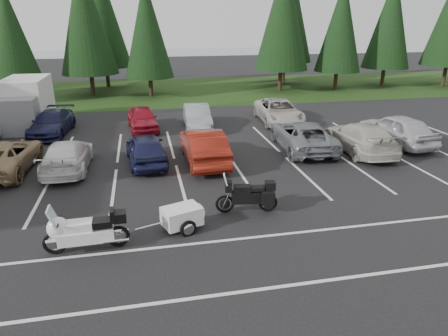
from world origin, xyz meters
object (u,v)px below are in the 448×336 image
car_far_2 (142,118)px  car_far_4 (279,111)px  car_far_1 (52,123)px  car_near_8 (397,129)px  adventure_motorcycle (247,193)px  car_far_3 (197,117)px  car_near_4 (146,149)px  car_near_3 (67,156)px  car_near_6 (303,135)px  car_near_2 (4,156)px  car_near_5 (203,146)px  car_near_7 (360,137)px  cargo_trailer (182,218)px  box_truck (24,104)px  touring_motorcycle (85,228)px

car_far_2 → car_far_4: size_ratio=0.77×
car_far_1 → car_far_4: 13.96m
car_near_8 → car_far_4: 7.51m
car_far_4 → adventure_motorcycle: bearing=-110.0°
car_far_3 → car_near_8: bearing=-25.8°
car_near_4 → adventure_motorcycle: bearing=114.3°
car_near_3 → car_near_6: size_ratio=0.87×
car_near_2 → car_far_1: car_near_2 is taller
car_near_5 → car_far_3: bearing=-96.7°
car_near_6 → car_near_7: car_near_7 is taller
car_near_7 → adventure_motorcycle: (-7.40, -5.47, -0.02)m
cargo_trailer → box_truck: bearing=99.5°
car_near_6 → car_far_4: bearing=-92.0°
car_far_4 → car_near_8: bearing=-48.0°
box_truck → touring_motorcycle: box_truck is taller
touring_motorcycle → cargo_trailer: (2.85, 0.66, -0.35)m
car_near_2 → touring_motorcycle: touring_motorcycle is taller
car_near_6 → touring_motorcycle: size_ratio=1.96×
car_near_2 → car_near_8: 19.51m
car_near_8 → car_far_1: bearing=-23.2°
car_near_2 → car_far_3: car_far_3 is taller
car_far_2 → car_far_4: car_far_4 is taller
car_near_8 → car_far_3: size_ratio=1.12×
touring_motorcycle → cargo_trailer: size_ratio=1.56×
car_near_8 → car_far_2: bearing=-29.3°
car_near_5 → car_far_1: size_ratio=1.05×
car_near_3 → car_near_7: car_near_7 is taller
box_truck → touring_motorcycle: 16.58m
car_far_1 → cargo_trailer: 14.32m
car_far_2 → touring_motorcycle: (-1.82, -13.55, 0.06)m
touring_motorcycle → car_far_3: bearing=66.9°
car_far_3 → car_near_3: bearing=-135.3°
car_near_4 → car_far_1: (-5.29, 6.22, -0.04)m
car_far_2 → touring_motorcycle: bearing=-103.0°
box_truck → cargo_trailer: (8.15, -15.03, -1.05)m
car_near_3 → touring_motorcycle: 7.33m
car_near_2 → touring_motorcycle: 8.65m
box_truck → car_far_3: box_truck is taller
car_far_3 → touring_motorcycle: 14.16m
car_near_3 → adventure_motorcycle: (6.78, -5.71, 0.07)m
car_near_4 → car_near_7: bearing=172.7°
car_near_6 → car_far_2: size_ratio=1.30×
car_far_2 → car_near_7: bearing=-37.0°
car_near_3 → car_near_4: (3.46, 0.16, 0.04)m
touring_motorcycle → car_near_6: bearing=36.7°
car_far_3 → car_far_4: 5.44m
car_near_6 → car_near_4: bearing=8.6°
car_near_4 → car_far_1: car_near_4 is taller
touring_motorcycle → cargo_trailer: touring_motorcycle is taller
car_far_3 → box_truck: bearing=169.3°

